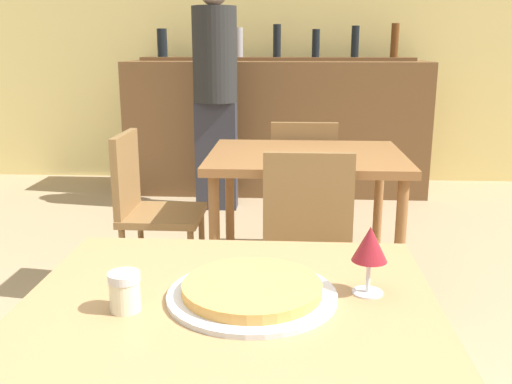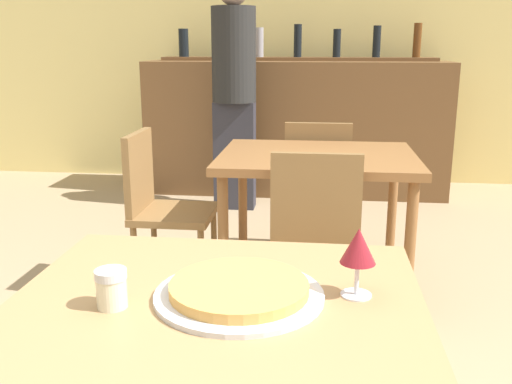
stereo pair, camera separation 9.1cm
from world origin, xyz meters
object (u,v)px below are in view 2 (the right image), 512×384
pizza_tray (239,291)px  cheese_shaker (112,288)px  chair_far_side_front (315,245)px  wine_glass (358,248)px  person_standing (234,86)px  chair_far_side_back (317,180)px  chair_far_side_left (160,202)px

pizza_tray → cheese_shaker: (-0.26, -0.07, 0.03)m
chair_far_side_front → wine_glass: wine_glass is taller
pizza_tray → chair_far_side_front: bearing=81.3°
person_standing → wine_glass: bearing=-76.7°
pizza_tray → wine_glass: bearing=9.2°
chair_far_side_back → cheese_shaker: size_ratio=10.11×
chair_far_side_back → wine_glass: 2.16m
chair_far_side_back → chair_far_side_left: (-0.81, -0.56, 0.00)m
pizza_tray → person_standing: person_standing is taller
chair_far_side_back → pizza_tray: size_ratio=2.26×
person_standing → pizza_tray: bearing=-81.2°
chair_far_side_front → chair_far_side_back: 1.12m
chair_far_side_left → chair_far_side_back: bearing=-55.1°
pizza_tray → cheese_shaker: bearing=-164.2°
chair_far_side_front → chair_far_side_left: same height
chair_far_side_left → pizza_tray: chair_far_side_left is taller
chair_far_side_front → chair_far_side_back: bearing=90.0°
chair_far_side_back → pizza_tray: 2.19m
chair_far_side_front → cheese_shaker: (-0.42, -1.12, 0.29)m
chair_far_side_back → pizza_tray: chair_far_side_back is taller
cheese_shaker → wine_glass: wine_glass is taller
pizza_tray → chair_far_side_left: bearing=111.9°
chair_far_side_left → cheese_shaker: (0.38, -1.68, 0.29)m
chair_far_side_front → person_standing: bearing=106.6°
pizza_tray → person_standing: (-0.50, 3.26, 0.21)m
chair_far_side_left → wine_glass: wine_glass is taller
cheese_shaker → wine_glass: size_ratio=0.54×
chair_far_side_back → cheese_shaker: chair_far_side_back is taller
person_standing → chair_far_side_front: bearing=-73.4°
chair_far_side_back → person_standing: (-0.66, 1.10, 0.47)m
chair_far_side_left → pizza_tray: 1.75m
chair_far_side_front → wine_glass: size_ratio=5.41×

